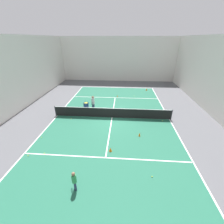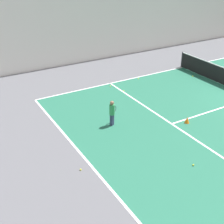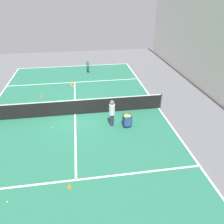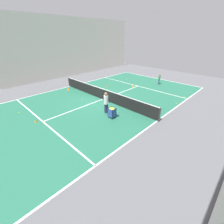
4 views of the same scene
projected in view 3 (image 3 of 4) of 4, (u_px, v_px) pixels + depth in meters
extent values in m
plane|color=#5B5B60|center=(75.00, 114.00, 14.76)|extent=(34.54, 34.54, 0.00)
cube|color=#23664C|center=(75.00, 114.00, 14.76)|extent=(11.78, 21.37, 0.00)
cube|color=white|center=(74.00, 66.00, 23.94)|extent=(11.78, 0.10, 0.00)
cube|color=white|center=(158.00, 108.00, 15.54)|extent=(0.10, 21.37, 0.00)
cube|color=white|center=(75.00, 82.00, 19.81)|extent=(11.78, 0.10, 0.00)
cube|color=white|center=(76.00, 180.00, 9.70)|extent=(11.78, 0.10, 0.00)
cube|color=white|center=(75.00, 114.00, 14.76)|extent=(0.10, 11.75, 0.00)
cylinder|color=#2D2D33|center=(161.00, 101.00, 15.29)|extent=(0.10, 0.10, 1.09)
cube|color=black|center=(74.00, 108.00, 14.50)|extent=(11.88, 0.03, 1.02)
cube|color=white|center=(74.00, 100.00, 14.23)|extent=(11.88, 0.04, 0.05)
cube|color=#2D3351|center=(88.00, 70.00, 22.01)|extent=(0.20, 0.24, 0.57)
cylinder|color=#2D8C4C|center=(88.00, 65.00, 21.75)|extent=(0.34, 0.34, 0.50)
sphere|color=#846047|center=(87.00, 61.00, 21.58)|extent=(0.19, 0.19, 0.19)
torus|color=black|center=(90.00, 66.00, 21.62)|extent=(0.15, 0.26, 0.28)
cube|color=#2D3351|center=(112.00, 120.00, 13.41)|extent=(0.25, 0.32, 0.77)
cylinder|color=silver|center=(112.00, 110.00, 13.05)|extent=(0.45, 0.45, 0.69)
sphere|color=#846047|center=(112.00, 102.00, 12.82)|extent=(0.26, 0.26, 0.26)
torus|color=black|center=(112.00, 109.00, 13.45)|extent=(0.13, 0.27, 0.28)
cube|color=#2D478C|center=(127.00, 125.00, 13.45)|extent=(0.49, 0.47, 0.02)
cube|color=#2D478C|center=(126.00, 118.00, 13.48)|extent=(0.49, 0.02, 0.67)
cube|color=#2D478C|center=(128.00, 122.00, 13.09)|extent=(0.49, 0.02, 0.67)
cube|color=#2D478C|center=(131.00, 120.00, 13.31)|extent=(0.02, 0.47, 0.67)
cube|color=#2D478C|center=(123.00, 120.00, 13.25)|extent=(0.02, 0.47, 0.67)
ellipsoid|color=yellow|center=(127.00, 116.00, 13.15)|extent=(0.45, 0.43, 0.16)
cylinder|color=black|center=(129.00, 124.00, 13.64)|extent=(0.05, 0.05, 0.12)
cylinder|color=black|center=(124.00, 124.00, 13.60)|extent=(0.05, 0.05, 0.12)
cylinder|color=black|center=(130.00, 127.00, 13.36)|extent=(0.05, 0.05, 0.12)
cylinder|color=black|center=(125.00, 127.00, 13.31)|extent=(0.05, 0.05, 0.12)
cone|color=orange|center=(41.00, 95.00, 17.01)|extent=(0.17, 0.17, 0.34)
cone|color=orange|center=(71.00, 84.00, 19.10)|extent=(0.23, 0.23, 0.31)
cone|color=orange|center=(69.00, 185.00, 9.29)|extent=(0.18, 0.18, 0.23)
sphere|color=yellow|center=(123.00, 80.00, 20.32)|extent=(0.07, 0.07, 0.07)
sphere|color=yellow|center=(132.00, 78.00, 20.73)|extent=(0.07, 0.07, 0.07)
sphere|color=yellow|center=(65.00, 65.00, 24.19)|extent=(0.07, 0.07, 0.07)
sphere|color=yellow|center=(7.00, 202.00, 8.67)|extent=(0.07, 0.07, 0.07)
sphere|color=yellow|center=(140.00, 86.00, 18.88)|extent=(0.07, 0.07, 0.07)
sphere|color=yellow|center=(43.00, 78.00, 20.60)|extent=(0.07, 0.07, 0.07)
sphere|color=yellow|center=(53.00, 127.00, 13.32)|extent=(0.07, 0.07, 0.07)
sphere|color=yellow|center=(132.00, 105.00, 15.85)|extent=(0.07, 0.07, 0.07)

